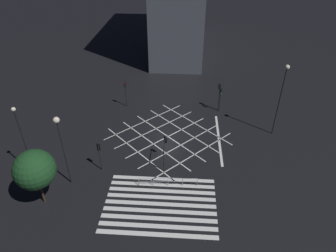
% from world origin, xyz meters
% --- Properties ---
extents(ground_plane, '(200.00, 200.00, 0.00)m').
position_xyz_m(ground_plane, '(0.00, 0.00, 0.00)').
color(ground_plane, black).
extents(road_markings, '(16.86, 23.97, 0.01)m').
position_xyz_m(road_markings, '(0.31, -8.08, 0.00)').
color(road_markings, silver).
rests_on(road_markings, ground_plane).
extents(traffic_light_nw_cross, '(0.36, 0.39, 4.28)m').
position_xyz_m(traffic_light_nw_cross, '(-6.94, 7.60, 3.05)').
color(traffic_light_nw_cross, black).
rests_on(traffic_light_nw_cross, ground_plane).
extents(traffic_light_ne_main, '(0.39, 0.36, 4.41)m').
position_xyz_m(traffic_light_ne_main, '(7.07, 7.51, 3.14)').
color(traffic_light_ne_main, black).
rests_on(traffic_light_ne_main, ground_plane).
extents(traffic_light_median_south, '(0.36, 2.75, 3.30)m').
position_xyz_m(traffic_light_median_south, '(-0.01, -5.28, 2.43)').
color(traffic_light_median_south, black).
rests_on(traffic_light_median_south, ground_plane).
extents(traffic_light_sw_cross, '(0.36, 0.39, 3.70)m').
position_xyz_m(traffic_light_sw_cross, '(-7.18, -6.88, 2.65)').
color(traffic_light_sw_cross, black).
rests_on(traffic_light_sw_cross, ground_plane).
extents(traffic_light_ne_cross, '(0.36, 0.39, 3.97)m').
position_xyz_m(traffic_light_ne_cross, '(7.25, 6.97, 2.84)').
color(traffic_light_ne_cross, black).
rests_on(traffic_light_ne_cross, ground_plane).
extents(street_lamp_east, '(0.64, 0.64, 8.41)m').
position_xyz_m(street_lamp_east, '(-9.98, -9.26, 6.55)').
color(street_lamp_east, black).
rests_on(street_lamp_east, ground_plane).
extents(street_lamp_west, '(0.44, 0.44, 8.78)m').
position_xyz_m(street_lamp_west, '(-14.49, -8.36, 5.70)').
color(street_lamp_west, black).
rests_on(street_lamp_west, ground_plane).
extents(street_lamp_far, '(0.57, 0.57, 9.82)m').
position_xyz_m(street_lamp_far, '(13.99, 1.68, 7.11)').
color(street_lamp_far, black).
rests_on(street_lamp_far, ground_plane).
extents(street_tree_near, '(3.93, 3.93, 6.31)m').
position_xyz_m(street_tree_near, '(-11.74, -12.16, 4.34)').
color(street_tree_near, '#38281C').
rests_on(street_tree_near, ground_plane).
extents(pedestrian_railing, '(6.31, 0.46, 1.05)m').
position_xyz_m(pedestrian_railing, '(0.60, -9.05, 0.67)').
color(pedestrian_railing, '#9EA0A5').
rests_on(pedestrian_railing, ground_plane).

